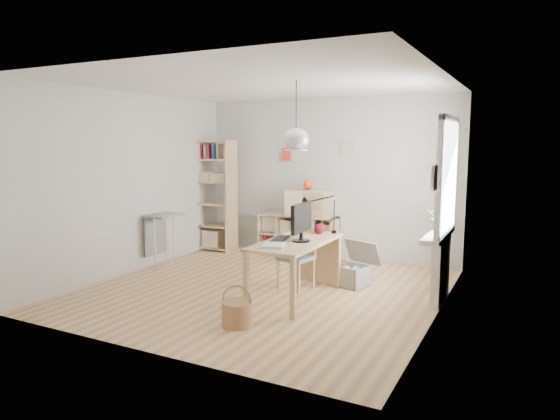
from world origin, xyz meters
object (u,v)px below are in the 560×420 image
at_px(desk, 296,248).
at_px(storage_chest, 351,270).
at_px(tall_bookshelf, 213,191).
at_px(chair, 298,254).
at_px(drawer_chest, 309,203).
at_px(cube_shelf, 297,238).
at_px(monitor, 301,220).

bearing_deg(desk, storage_chest, 67.22).
xyz_separation_m(desk, tall_bookshelf, (-2.59, 1.95, 0.43)).
distance_m(tall_bookshelf, chair, 2.89).
bearing_deg(drawer_chest, chair, -85.17).
bearing_deg(storage_chest, tall_bookshelf, -179.93).
height_order(cube_shelf, storage_chest, cube_shelf).
height_order(chair, monitor, monitor).
bearing_deg(desk, tall_bookshelf, 142.99).
relative_size(chair, storage_chest, 1.05).
distance_m(chair, drawer_chest, 1.89).
relative_size(cube_shelf, monitor, 2.58).
distance_m(storage_chest, drawer_chest, 1.88).
bearing_deg(drawer_chest, tall_bookshelf, 172.88).
distance_m(tall_bookshelf, drawer_chest, 1.82).
relative_size(tall_bookshelf, monitor, 3.68).
xyz_separation_m(desk, storage_chest, (0.40, 0.95, -0.47)).
height_order(desk, cube_shelf, desk).
bearing_deg(drawer_chest, storage_chest, -60.78).
xyz_separation_m(cube_shelf, storage_chest, (1.42, -1.28, -0.11)).
height_order(desk, chair, chair).
distance_m(chair, storage_chest, 0.80).
bearing_deg(cube_shelf, storage_chest, -41.95).
bearing_deg(desk, cube_shelf, 114.61).
height_order(storage_chest, monitor, monitor).
distance_m(desk, drawer_chest, 2.35).
relative_size(desk, drawer_chest, 1.94).
bearing_deg(tall_bookshelf, cube_shelf, 10.19).
relative_size(storage_chest, drawer_chest, 0.99).
distance_m(chair, monitor, 0.79).
xyz_separation_m(storage_chest, monitor, (-0.31, -0.97, 0.82)).
distance_m(cube_shelf, storage_chest, 1.92).
bearing_deg(tall_bookshelf, storage_chest, -18.46).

